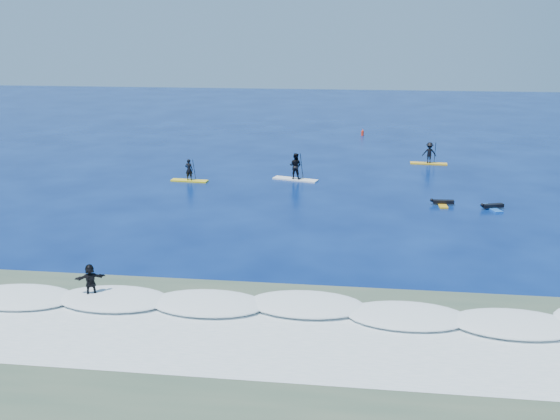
# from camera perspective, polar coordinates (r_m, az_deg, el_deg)

# --- Properties ---
(ground) EXTENTS (160.00, 160.00, 0.00)m
(ground) POSITION_cam_1_polar(r_m,az_deg,el_deg) (34.90, 2.12, -1.92)
(ground) COLOR #031346
(ground) RESTS_ON ground
(shallow_water) EXTENTS (90.00, 13.00, 0.01)m
(shallow_water) POSITION_cam_1_polar(r_m,az_deg,el_deg) (22.15, -1.18, -13.38)
(shallow_water) COLOR #3B513E
(shallow_water) RESTS_ON ground
(breaking_wave) EXTENTS (40.00, 6.00, 0.30)m
(breaking_wave) POSITION_cam_1_polar(r_m,az_deg,el_deg) (25.66, 0.12, -8.97)
(breaking_wave) COLOR white
(breaking_wave) RESTS_ON ground
(whitewater) EXTENTS (34.00, 5.00, 0.02)m
(whitewater) POSITION_cam_1_polar(r_m,az_deg,el_deg) (23.02, -0.81, -12.17)
(whitewater) COLOR silver
(whitewater) RESTS_ON ground
(sup_paddler_left) EXTENTS (2.78, 0.91, 1.92)m
(sup_paddler_left) POSITION_cam_1_polar(r_m,az_deg,el_deg) (46.29, -8.30, 3.33)
(sup_paddler_left) COLOR yellow
(sup_paddler_left) RESTS_ON ground
(sup_paddler_center) EXTENTS (3.46, 1.72, 2.36)m
(sup_paddler_center) POSITION_cam_1_polar(r_m,az_deg,el_deg) (46.15, 1.42, 3.82)
(sup_paddler_center) COLOR white
(sup_paddler_center) RESTS_ON ground
(sup_paddler_right) EXTENTS (3.03, 0.94, 2.10)m
(sup_paddler_right) POSITION_cam_1_polar(r_m,az_deg,el_deg) (53.00, 13.49, 4.97)
(sup_paddler_right) COLOR #EFAE1A
(sup_paddler_right) RESTS_ON ground
(prone_paddler_near) EXTENTS (1.52, 1.93, 0.40)m
(prone_paddler_near) POSITION_cam_1_polar(r_m,az_deg,el_deg) (41.20, 14.59, 0.65)
(prone_paddler_near) COLOR gold
(prone_paddler_near) RESTS_ON ground
(prone_paddler_far) EXTENTS (1.51, 2.00, 0.40)m
(prone_paddler_far) POSITION_cam_1_polar(r_m,az_deg,el_deg) (41.17, 18.79, 0.28)
(prone_paddler_far) COLOR blue
(prone_paddler_far) RESTS_ON ground
(wave_surfer) EXTENTS (2.04, 1.38, 1.45)m
(wave_surfer) POSITION_cam_1_polar(r_m,az_deg,el_deg) (27.22, -16.94, -6.30)
(wave_surfer) COLOR silver
(wave_surfer) RESTS_ON breaking_wave
(marker_buoy) EXTENTS (0.29, 0.29, 0.70)m
(marker_buoy) POSITION_cam_1_polar(r_m,az_deg,el_deg) (65.81, 7.55, 7.03)
(marker_buoy) COLOR #FD2E16
(marker_buoy) RESTS_ON ground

